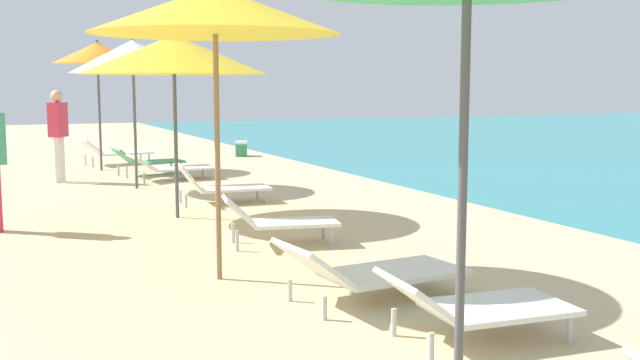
{
  "coord_description": "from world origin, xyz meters",
  "views": [
    {
      "loc": [
        -1.82,
        2.84,
        1.8
      ],
      "look_at": [
        1.04,
        9.34,
        0.91
      ],
      "focal_mm": 42.79,
      "sensor_mm": 36.0,
      "label": 1
    }
  ],
  "objects_px": {
    "lounger_third_shoreside": "(475,305)",
    "person_walking_near": "(58,126)",
    "umbrella_fifth": "(174,55)",
    "lounger_sixth_shoreside": "(171,167)",
    "lounger_farthest_shoreside": "(115,151)",
    "umbrella_sixth": "(133,57)",
    "cooler_box": "(241,149)",
    "umbrella_farthest": "(97,53)",
    "lounger_farthest_inland": "(147,160)",
    "umbrella_fourth": "(215,11)",
    "lounger_fourth_shoreside": "(278,220)",
    "lounger_fifth_shoreside": "(220,185)",
    "lounger_fourth_inland": "(370,270)"
  },
  "relations": [
    {
      "from": "umbrella_farthest",
      "to": "lounger_fourth_inland",
      "type": "bearing_deg",
      "value": -86.45
    },
    {
      "from": "lounger_fourth_shoreside",
      "to": "lounger_fifth_shoreside",
      "type": "height_order",
      "value": "lounger_fifth_shoreside"
    },
    {
      "from": "lounger_farthest_shoreside",
      "to": "lounger_farthest_inland",
      "type": "bearing_deg",
      "value": -92.74
    },
    {
      "from": "umbrella_fourth",
      "to": "lounger_farthest_inland",
      "type": "distance_m",
      "value": 8.9
    },
    {
      "from": "lounger_fourth_shoreside",
      "to": "umbrella_sixth",
      "type": "height_order",
      "value": "umbrella_sixth"
    },
    {
      "from": "umbrella_fourth",
      "to": "umbrella_fifth",
      "type": "xyz_separation_m",
      "value": [
        0.41,
        3.45,
        -0.26
      ]
    },
    {
      "from": "umbrella_fifth",
      "to": "lounger_sixth_shoreside",
      "type": "bearing_deg",
      "value": 78.33
    },
    {
      "from": "lounger_farthest_inland",
      "to": "umbrella_fifth",
      "type": "bearing_deg",
      "value": -105.46
    },
    {
      "from": "cooler_box",
      "to": "umbrella_farthest",
      "type": "bearing_deg",
      "value": -152.48
    },
    {
      "from": "umbrella_fourth",
      "to": "lounger_sixth_shoreside",
      "type": "relative_size",
      "value": 1.67
    },
    {
      "from": "umbrella_fourth",
      "to": "lounger_fourth_shoreside",
      "type": "distance_m",
      "value": 2.69
    },
    {
      "from": "lounger_farthest_inland",
      "to": "person_walking_near",
      "type": "bearing_deg",
      "value": -174.14
    },
    {
      "from": "lounger_third_shoreside",
      "to": "person_walking_near",
      "type": "xyz_separation_m",
      "value": [
        -1.87,
        10.53,
        0.78
      ]
    },
    {
      "from": "umbrella_fifth",
      "to": "umbrella_farthest",
      "type": "bearing_deg",
      "value": 91.18
    },
    {
      "from": "lounger_fourth_shoreside",
      "to": "umbrella_sixth",
      "type": "relative_size",
      "value": 0.52
    },
    {
      "from": "umbrella_farthest",
      "to": "cooler_box",
      "type": "distance_m",
      "value": 4.78
    },
    {
      "from": "lounger_fifth_shoreside",
      "to": "cooler_box",
      "type": "bearing_deg",
      "value": 73.95
    },
    {
      "from": "umbrella_farthest",
      "to": "lounger_farthest_inland",
      "type": "xyz_separation_m",
      "value": [
        0.73,
        -1.26,
        -2.16
      ]
    },
    {
      "from": "umbrella_sixth",
      "to": "lounger_sixth_shoreside",
      "type": "distance_m",
      "value": 2.39
    },
    {
      "from": "umbrella_fifth",
      "to": "cooler_box",
      "type": "distance_m",
      "value": 9.3
    },
    {
      "from": "umbrella_fifth",
      "to": "umbrella_sixth",
      "type": "distance_m",
      "value": 3.22
    },
    {
      "from": "umbrella_fourth",
      "to": "umbrella_farthest",
      "type": "bearing_deg",
      "value": 88.36
    },
    {
      "from": "lounger_fifth_shoreside",
      "to": "person_walking_near",
      "type": "xyz_separation_m",
      "value": [
        -2.01,
        3.69,
        0.76
      ]
    },
    {
      "from": "lounger_third_shoreside",
      "to": "lounger_farthest_shoreside",
      "type": "distance_m",
      "value": 13.37
    },
    {
      "from": "lounger_third_shoreside",
      "to": "umbrella_farthest",
      "type": "xyz_separation_m",
      "value": [
        -0.88,
        12.24,
        2.2
      ]
    },
    {
      "from": "umbrella_fourth",
      "to": "lounger_fourth_inland",
      "type": "bearing_deg",
      "value": -50.83
    },
    {
      "from": "lounger_third_shoreside",
      "to": "lounger_fourth_inland",
      "type": "distance_m",
      "value": 1.23
    },
    {
      "from": "lounger_third_shoreside",
      "to": "lounger_fifth_shoreside",
      "type": "bearing_deg",
      "value": 92.75
    },
    {
      "from": "umbrella_sixth",
      "to": "umbrella_fifth",
      "type": "bearing_deg",
      "value": -90.6
    },
    {
      "from": "umbrella_fourth",
      "to": "lounger_fourth_shoreside",
      "type": "bearing_deg",
      "value": 49.29
    },
    {
      "from": "umbrella_fifth",
      "to": "lounger_farthest_shoreside",
      "type": "xyz_separation_m",
      "value": [
        0.33,
        7.51,
        -1.9
      ]
    },
    {
      "from": "umbrella_fifth",
      "to": "lounger_fourth_shoreside",
      "type": "bearing_deg",
      "value": -74.4
    },
    {
      "from": "lounger_farthest_shoreside",
      "to": "person_walking_near",
      "type": "xyz_separation_m",
      "value": [
        -1.44,
        -2.83,
        0.74
      ]
    },
    {
      "from": "umbrella_fourth",
      "to": "person_walking_near",
      "type": "xyz_separation_m",
      "value": [
        -0.7,
        8.13,
        -1.42
      ]
    },
    {
      "from": "umbrella_sixth",
      "to": "umbrella_farthest",
      "type": "height_order",
      "value": "umbrella_farthest"
    },
    {
      "from": "lounger_fourth_shoreside",
      "to": "lounger_farthest_inland",
      "type": "xyz_separation_m",
      "value": [
        -0.03,
        7.37,
        0.01
      ]
    },
    {
      "from": "umbrella_fourth",
      "to": "lounger_farthest_shoreside",
      "type": "distance_m",
      "value": 11.19
    },
    {
      "from": "umbrella_fifth",
      "to": "cooler_box",
      "type": "relative_size",
      "value": 4.84
    },
    {
      "from": "lounger_fourth_inland",
      "to": "lounger_farthest_inland",
      "type": "relative_size",
      "value": 1.15
    },
    {
      "from": "umbrella_sixth",
      "to": "cooler_box",
      "type": "xyz_separation_m",
      "value": [
        3.57,
        5.12,
        -2.09
      ]
    },
    {
      "from": "lounger_fourth_shoreside",
      "to": "cooler_box",
      "type": "relative_size",
      "value": 2.63
    },
    {
      "from": "umbrella_fourth",
      "to": "umbrella_fifth",
      "type": "relative_size",
      "value": 1.08
    },
    {
      "from": "umbrella_farthest",
      "to": "lounger_sixth_shoreside",
      "type": "bearing_deg",
      "value": -65.89
    },
    {
      "from": "lounger_fifth_shoreside",
      "to": "lounger_farthest_inland",
      "type": "height_order",
      "value": "lounger_fifth_shoreside"
    },
    {
      "from": "umbrella_fourth",
      "to": "cooler_box",
      "type": "distance_m",
      "value": 12.66
    },
    {
      "from": "umbrella_fourth",
      "to": "lounger_fourth_shoreside",
      "type": "relative_size",
      "value": 2.0
    },
    {
      "from": "lounger_third_shoreside",
      "to": "cooler_box",
      "type": "relative_size",
      "value": 2.65
    },
    {
      "from": "lounger_third_shoreside",
      "to": "lounger_fourth_shoreside",
      "type": "height_order",
      "value": "lounger_fourth_shoreside"
    },
    {
      "from": "umbrella_sixth",
      "to": "lounger_farthest_shoreside",
      "type": "xyz_separation_m",
      "value": [
        0.3,
        4.29,
        -1.98
      ]
    },
    {
      "from": "lounger_sixth_shoreside",
      "to": "lounger_farthest_shoreside",
      "type": "distance_m",
      "value": 3.38
    }
  ]
}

